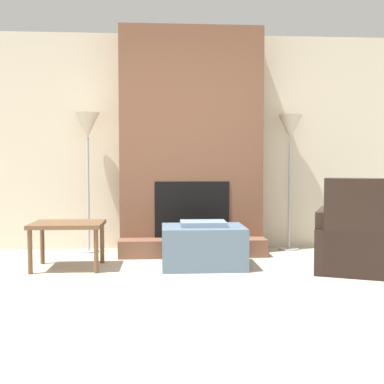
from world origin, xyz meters
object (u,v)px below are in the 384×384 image
Objects in this scene: side_table at (68,228)px; floor_lamp_left at (88,134)px; ottoman at (203,246)px; armchair at (359,242)px; floor_lamp_right at (290,135)px.

floor_lamp_left is at bearing 85.58° from side_table.
floor_lamp_left is (-1.27, 0.92, 1.17)m from ottoman.
floor_lamp_left is at bearing -0.81° from armchair.
ottoman reaches higher than side_table.
ottoman is at bearing -35.87° from floor_lamp_left.
side_table is (-2.81, 0.33, 0.11)m from armchair.
armchair is 0.66× the size of floor_lamp_right.
armchair is at bearing -11.96° from ottoman.
floor_lamp_left is at bearing 144.13° from ottoman.
floor_lamp_left reaches higher than side_table.
floor_lamp_right is at bearing 39.30° from ottoman.
armchair is at bearing -6.70° from side_table.
floor_lamp_right reaches higher than armchair.
armchair is 1.68m from floor_lamp_right.
side_table is (-1.34, 0.02, 0.18)m from ottoman.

